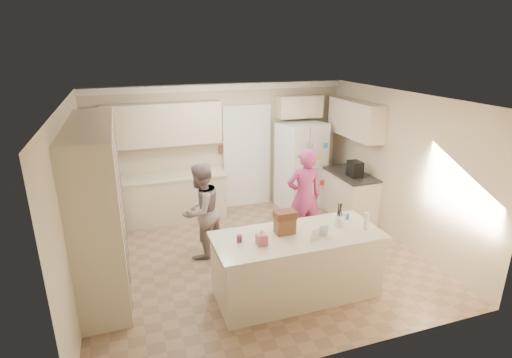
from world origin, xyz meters
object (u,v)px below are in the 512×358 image
object	(u,v)px
coffee_maker	(355,169)
island_base	(297,266)
teen_girl	(304,197)
teen_boy	(201,211)
dollhouse_body	(285,226)
utensil_crock	(339,221)
tissue_box	(262,239)
refrigerator	(301,165)

from	to	relation	value
coffee_maker	island_base	world-z (taller)	coffee_maker
island_base	teen_girl	size ratio (longest dim) A/B	1.28
coffee_maker	island_base	distance (m)	2.87
teen_boy	teen_girl	bearing A→B (deg)	136.61
dollhouse_body	utensil_crock	bearing A→B (deg)	-3.58
coffee_maker	tissue_box	world-z (taller)	coffee_maker
coffee_maker	teen_girl	xyz separation A→B (m)	(-1.31, -0.53, -0.21)
utensil_crock	tissue_box	bearing A→B (deg)	-172.87
coffee_maker	island_base	size ratio (longest dim) A/B	0.14
refrigerator	coffee_maker	size ratio (longest dim) A/B	6.00
teen_girl	coffee_maker	bearing A→B (deg)	-154.61
dollhouse_body	teen_girl	size ratio (longest dim) A/B	0.15
tissue_box	teen_girl	xyz separation A→B (m)	(1.29, 1.47, -0.14)
utensil_crock	teen_boy	distance (m)	2.22
refrigerator	dollhouse_body	xyz separation A→B (m)	(-1.56, -2.85, 0.14)
dollhouse_body	teen_girl	world-z (taller)	teen_girl
coffee_maker	teen_boy	world-z (taller)	teen_boy
coffee_maker	utensil_crock	bearing A→B (deg)	-127.12
island_base	tissue_box	xyz separation A→B (m)	(-0.55, -0.10, 0.56)
utensil_crock	tissue_box	world-z (taller)	utensil_crock
refrigerator	tissue_box	distance (m)	3.63
dollhouse_body	island_base	bearing A→B (deg)	-33.69
refrigerator	coffee_maker	xyz separation A→B (m)	(0.64, -1.05, 0.17)
island_base	dollhouse_body	bearing A→B (deg)	146.31
coffee_maker	dollhouse_body	xyz separation A→B (m)	(-2.20, -1.80, -0.03)
refrigerator	utensil_crock	bearing A→B (deg)	-117.12
teen_boy	teen_girl	world-z (taller)	teen_girl
tissue_box	teen_boy	distance (m)	1.68
coffee_maker	island_base	xyz separation A→B (m)	(-2.05, -1.90, -0.63)
island_base	teen_girl	xyz separation A→B (m)	(0.74, 1.37, 0.42)
refrigerator	island_base	world-z (taller)	refrigerator
dollhouse_body	tissue_box	bearing A→B (deg)	-153.43
island_base	teen_boy	size ratio (longest dim) A/B	1.38
island_base	coffee_maker	bearing A→B (deg)	42.83
utensil_crock	dollhouse_body	distance (m)	0.80
utensil_crock	teen_girl	distance (m)	1.33
teen_boy	tissue_box	bearing A→B (deg)	66.97
teen_boy	refrigerator	bearing A→B (deg)	171.43
dollhouse_body	coffee_maker	bearing A→B (deg)	39.29
dollhouse_body	teen_boy	bearing A→B (deg)	121.88
island_base	utensil_crock	xyz separation A→B (m)	(0.65, 0.05, 0.56)
utensil_crock	teen_girl	world-z (taller)	teen_girl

